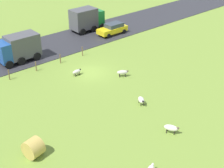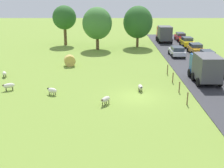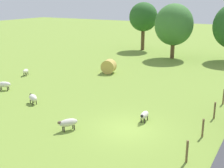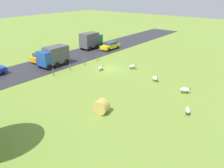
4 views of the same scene
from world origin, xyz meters
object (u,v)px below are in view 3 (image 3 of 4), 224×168
Objects in this scene: tree_0 at (143,17)px; sheep_2 at (68,123)px; sheep_0 at (4,84)px; sheep_4 at (26,71)px; sheep_3 at (144,115)px; hay_bale_0 at (109,66)px; tree_2 at (174,25)px; sheep_1 at (33,98)px.

sheep_2 is at bearing -74.43° from tree_0.
sheep_0 is 26.06m from tree_0.
tree_0 is (4.15, 20.82, 4.59)m from sheep_4.
sheep_3 is 28.71m from tree_0.
hay_bale_0 is 0.21× the size of tree_2.
sheep_4 is at bearing 114.59° from sheep_0.
tree_0 is at bearing 85.61° from sheep_0.
sheep_4 is at bearing 138.79° from sheep_1.
sheep_4 is at bearing 145.09° from sheep_2.
hay_bale_0 reaches higher than sheep_1.
sheep_4 is 20.05m from tree_2.
sheep_1 is 1.06× the size of sheep_4.
sheep_4 is at bearing -143.75° from hay_bale_0.
tree_2 is at bearing 58.02° from sheep_4.
sheep_3 is at bearing -49.37° from hay_bale_0.
sheep_1 is at bearing -41.21° from sheep_4.
sheep_4 is 0.15× the size of tree_2.
sheep_1 is 0.16× the size of tree_2.
sheep_2 is 0.18× the size of tree_2.
sheep_4 is 8.85m from hay_bale_0.
hay_bale_0 is (-5.22, 13.85, 0.23)m from sheep_2.
sheep_0 is 0.86× the size of hay_bale_0.
hay_bale_0 reaches higher than sheep_4.
tree_2 reaches higher than hay_bale_0.
sheep_0 is at bearing -94.39° from tree_0.
tree_2 is (6.26, -4.16, -0.56)m from tree_0.
tree_0 is (1.97, 25.59, 4.52)m from sheep_0.
sheep_2 is at bearing -69.36° from hay_bale_0.
sheep_4 is 0.15× the size of tree_0.
sheep_2 reaches higher than sheep_1.
sheep_2 is 0.85× the size of hay_bale_0.
sheep_3 is at bearing -75.78° from tree_2.
hay_bale_0 is at bearing -79.15° from tree_0.
sheep_0 is 1.10× the size of sheep_3.
tree_2 is at bearing 81.38° from sheep_1.
sheep_1 is 5.96m from sheep_2.
tree_2 is at bearing 74.04° from hay_bale_0.
sheep_3 is at bearing 45.94° from sheep_2.
sheep_4 is at bearing -121.98° from tree_2.
tree_2 is at bearing -33.63° from tree_0.
sheep_3 is at bearing 7.17° from sheep_1.
sheep_0 is 13.71m from sheep_3.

